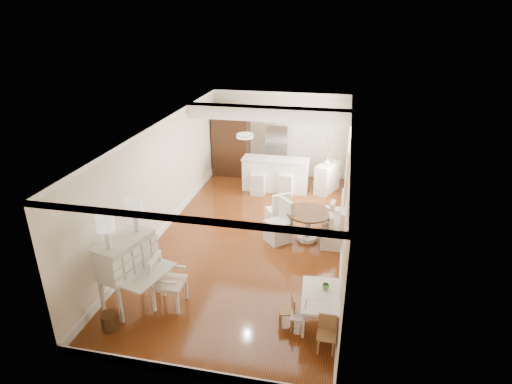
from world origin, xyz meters
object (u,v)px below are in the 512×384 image
at_px(secretary_bureau, 128,272).
at_px(kids_chair_a, 287,310).
at_px(bar_stool_right, 287,178).
at_px(pantry_cabinet, 231,142).
at_px(gustavian_armchair, 169,282).
at_px(dining_table, 308,226).
at_px(slip_chair_far, 277,209).
at_px(fridge, 287,153).
at_px(bar_stool_left, 258,177).
at_px(kids_table, 320,307).
at_px(sideboard, 327,178).
at_px(wicker_basket, 110,321).
at_px(breakfast_counter, 276,174).
at_px(kids_chair_c, 326,335).
at_px(kids_chair_b, 298,316).
at_px(slip_chair_near, 278,222).

height_order(secretary_bureau, kids_chair_a, secretary_bureau).
height_order(bar_stool_right, pantry_cabinet, pantry_cabinet).
xyz_separation_m(gustavian_armchair, dining_table, (2.32, 3.08, -0.15)).
height_order(slip_chair_far, bar_stool_right, bar_stool_right).
relative_size(bar_stool_right, fridge, 0.57).
height_order(dining_table, bar_stool_left, bar_stool_left).
xyz_separation_m(kids_table, kids_chair_a, (-0.58, -0.21, 0.00)).
bearing_deg(gustavian_armchair, bar_stool_right, -14.77).
relative_size(kids_chair_a, slip_chair_far, 0.56).
distance_m(slip_chair_far, sideboard, 2.87).
relative_size(wicker_basket, fridge, 0.18).
bearing_deg(slip_chair_far, wicker_basket, 27.48).
distance_m(wicker_basket, pantry_cabinet, 7.99).
relative_size(breakfast_counter, bar_stool_left, 1.92).
xyz_separation_m(kids_chair_a, dining_table, (0.07, 3.14, 0.09)).
xyz_separation_m(gustavian_armchair, kids_chair_c, (2.99, -0.58, -0.21)).
xyz_separation_m(secretary_bureau, kids_table, (3.58, 0.26, -0.43)).
bearing_deg(bar_stool_right, kids_chair_b, -71.15).
distance_m(gustavian_armchair, breakfast_counter, 6.09).
distance_m(kids_chair_b, pantry_cabinet, 7.95).
relative_size(wicker_basket, bar_stool_left, 0.30).
distance_m(secretary_bureau, dining_table, 4.45).
distance_m(kids_chair_a, fridge, 7.21).
relative_size(bar_stool_left, fridge, 0.59).
bearing_deg(kids_chair_a, pantry_cabinet, -173.03).
bearing_deg(bar_stool_right, slip_chair_near, -77.31).
height_order(kids_chair_c, pantry_cabinet, pantry_cabinet).
relative_size(gustavian_armchair, kids_table, 0.94).
xyz_separation_m(kids_table, pantry_cabinet, (-3.50, 6.93, 0.87)).
height_order(breakfast_counter, bar_stool_left, bar_stool_left).
xyz_separation_m(breakfast_counter, fridge, (0.20, 1.05, 0.39)).
xyz_separation_m(pantry_cabinet, sideboard, (3.27, -0.87, -0.70)).
relative_size(dining_table, pantry_cabinet, 0.48).
xyz_separation_m(kids_chair_b, kids_chair_c, (0.51, -0.41, 0.03)).
height_order(kids_chair_b, slip_chair_near, slip_chair_near).
bearing_deg(slip_chair_near, kids_table, -18.98).
xyz_separation_m(dining_table, bar_stool_right, (-0.90, 2.70, 0.14)).
xyz_separation_m(dining_table, slip_chair_far, (-0.84, 0.49, 0.13)).
bearing_deg(wicker_basket, kids_table, 15.28).
distance_m(kids_table, pantry_cabinet, 7.81).
distance_m(dining_table, fridge, 4.15).
relative_size(kids_table, bar_stool_left, 1.04).
relative_size(gustavian_armchair, kids_chair_b, 1.84).
bearing_deg(dining_table, kids_chair_b, -87.31).
relative_size(secretary_bureau, pantry_cabinet, 0.62).
height_order(secretary_bureau, slip_chair_far, secretary_bureau).
xyz_separation_m(wicker_basket, dining_table, (3.12, 3.92, 0.22)).
distance_m(secretary_bureau, bar_stool_left, 5.86).
distance_m(kids_chair_a, slip_chair_far, 3.72).
bearing_deg(dining_table, slip_chair_near, -161.31).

